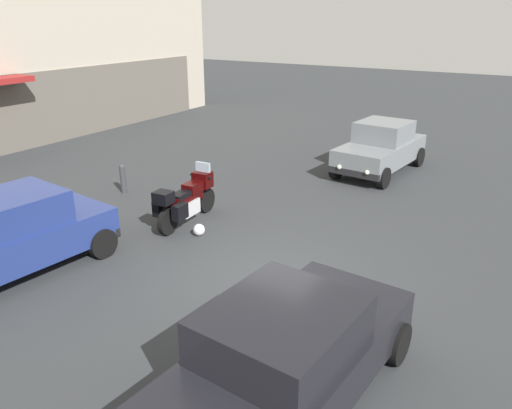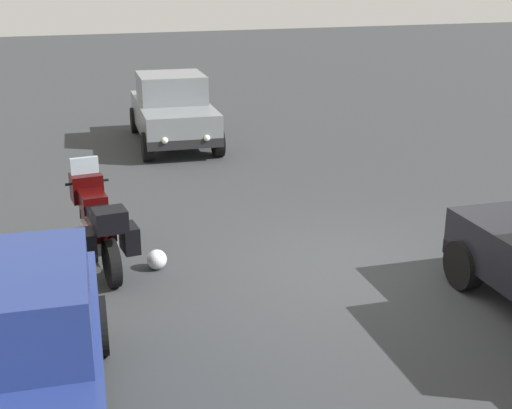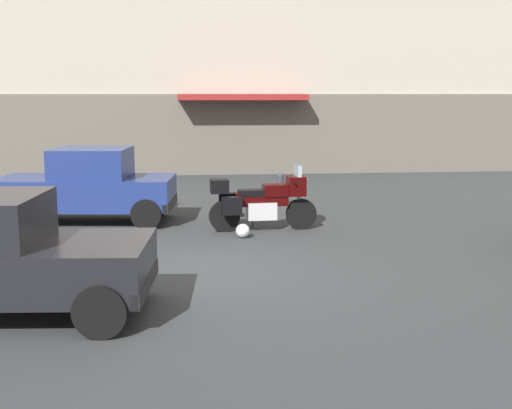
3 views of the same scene
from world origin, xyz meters
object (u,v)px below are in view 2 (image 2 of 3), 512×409
object	(u,v)px
motorcycle	(98,223)
helmet	(157,259)
car_wagon_end	(1,368)
car_hatchback_near	(173,110)

from	to	relation	value
motorcycle	helmet	size ratio (longest dim) A/B	8.09
helmet	car_wagon_end	xyz separation A→B (m)	(-3.27, 1.99, 0.67)
car_hatchback_near	car_wagon_end	xyz separation A→B (m)	(-10.35, 3.96, 0.00)
motorcycle	helmet	xyz separation A→B (m)	(-0.44, -0.70, -0.48)
helmet	car_wagon_end	size ratio (longest dim) A/B	0.07
helmet	car_hatchback_near	world-z (taller)	car_hatchback_near
motorcycle	helmet	distance (m)	0.96
helmet	car_wagon_end	bearing A→B (deg)	148.65
motorcycle	car_hatchback_near	distance (m)	7.17
motorcycle	car_wagon_end	bearing A→B (deg)	157.43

